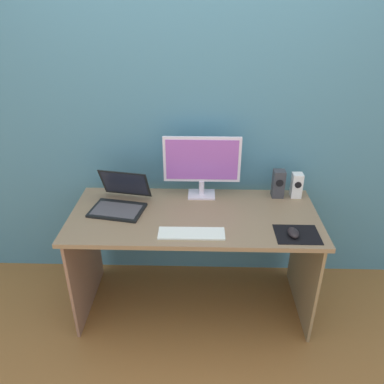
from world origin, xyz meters
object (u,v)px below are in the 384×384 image
(speaker_right, at_px, (297,185))
(mouse, at_px, (293,233))
(laptop, at_px, (120,201))
(monitor, at_px, (202,163))
(keyboard_external, at_px, (191,233))
(speaker_near_monitor, at_px, (278,184))

(speaker_right, relative_size, mouse, 1.68)
(speaker_right, xyz_separation_m, mouse, (-0.11, -0.47, -0.06))
(laptop, height_order, mouse, laptop)
(monitor, xyz_separation_m, laptop, (-0.52, -0.17, -0.19))
(speaker_right, bearing_deg, keyboard_external, -145.59)
(speaker_near_monitor, height_order, keyboard_external, speaker_near_monitor)
(laptop, bearing_deg, speaker_near_monitor, 9.66)
(laptop, xyz_separation_m, keyboard_external, (0.46, -0.29, -0.04))
(speaker_right, bearing_deg, mouse, -103.31)
(speaker_near_monitor, height_order, mouse, speaker_near_monitor)
(speaker_right, height_order, laptop, laptop)
(keyboard_external, distance_m, mouse, 0.57)
(monitor, distance_m, mouse, 0.73)
(speaker_near_monitor, distance_m, keyboard_external, 0.74)
(mouse, bearing_deg, keyboard_external, 177.38)
(mouse, bearing_deg, speaker_near_monitor, 88.76)
(speaker_near_monitor, relative_size, mouse, 1.89)
(laptop, relative_size, mouse, 3.75)
(monitor, height_order, mouse, monitor)
(speaker_right, xyz_separation_m, laptop, (-1.15, -0.17, -0.04))
(speaker_near_monitor, bearing_deg, keyboard_external, -140.21)
(monitor, xyz_separation_m, speaker_near_monitor, (0.51, 0.00, -0.14))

